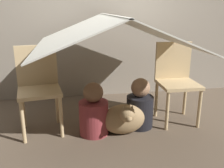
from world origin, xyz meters
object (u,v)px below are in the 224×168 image
at_px(chair_right, 176,78).
at_px(person_second, 140,106).
at_px(person_front, 94,113).
at_px(chair_left, 39,85).
at_px(dog, 124,119).

xyz_separation_m(chair_right, person_second, (-0.44, -0.12, -0.26)).
bearing_deg(chair_right, person_front, -167.06).
distance_m(chair_left, person_second, 1.09).
relative_size(chair_right, person_second, 1.62).
bearing_deg(chair_right, dog, -156.56).
xyz_separation_m(chair_right, dog, (-0.65, -0.27, -0.32)).
distance_m(chair_left, dog, 0.94).
bearing_deg(chair_left, person_second, -15.34).
relative_size(chair_right, dog, 1.99).
xyz_separation_m(chair_left, chair_right, (1.49, 0.00, 0.00)).
bearing_deg(dog, person_second, 35.63).
xyz_separation_m(person_second, dog, (-0.21, -0.15, -0.06)).
bearing_deg(person_second, chair_left, 173.42).
relative_size(person_front, person_second, 1.01).
bearing_deg(chair_right, person_second, -163.80).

